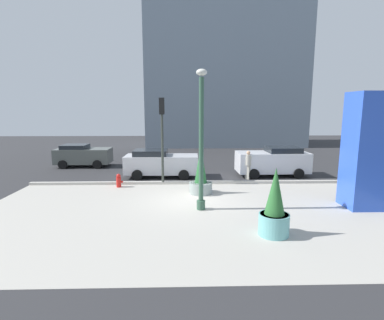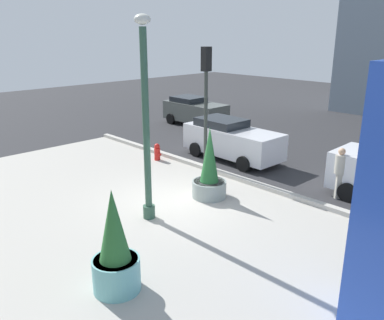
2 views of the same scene
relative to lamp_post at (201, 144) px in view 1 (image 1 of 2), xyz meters
The scene contains 14 objects.
ground_plane 6.04m from the lamp_post, 94.56° to the left, with size 60.00×60.00×0.00m, color #2D2D30.
plaza_pavement 2.95m from the lamp_post, 121.66° to the right, with size 18.00×10.00×0.02m, color #ADA89E.
curb_strip 5.24m from the lamp_post, 95.46° to the left, with size 18.00×0.24×0.16m, color #B7B2A8.
lamp_post is the anchor object (origin of this frame).
art_pillar_blue 7.01m from the lamp_post, ahead, with size 1.43×1.43×4.96m, color blue.
potted_plant_mid_plaza 3.17m from the lamp_post, 87.06° to the left, with size 1.16×1.16×2.43m.
potted_plant_near_right 4.04m from the lamp_post, 49.30° to the right, with size 1.03×1.03×2.35m.
fire_hydrant 6.26m from the lamp_post, 138.32° to the left, with size 0.36×0.26×0.75m.
traffic_light_far_side 4.81m from the lamp_post, 113.58° to the left, with size 0.28×0.42×4.85m.
car_far_lane 8.39m from the lamp_post, 52.43° to the left, with size 4.53×2.18×1.86m.
car_passing_lane 6.93m from the lamp_post, 109.17° to the left, with size 4.57×2.04×1.73m.
car_curb_east 13.03m from the lamp_post, 129.60° to the left, with size 3.94×2.00×1.65m.
pedestrian_by_curb 6.67m from the lamp_post, 60.18° to the left, with size 0.51×0.51×1.75m.
highrise_across_street 27.53m from the lamp_post, 80.62° to the left, with size 17.75×8.66×30.33m, color gray.
Camera 1 is at (-0.30, -13.68, 4.28)m, focal length 28.23 mm.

